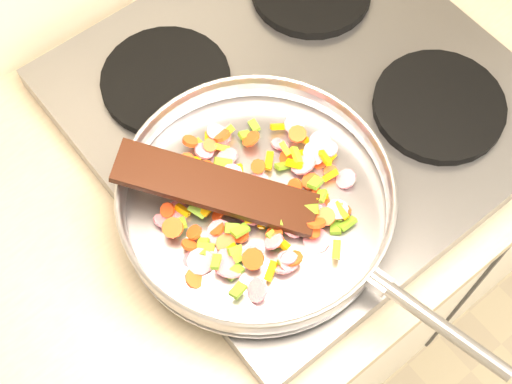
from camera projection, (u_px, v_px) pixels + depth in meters
cooktop at (300, 104)px, 1.05m from camera, size 0.60×0.60×0.04m
grate_fl at (289, 217)px, 0.94m from camera, size 0.19×0.19×0.02m
grate_fr at (439, 106)px, 1.02m from camera, size 0.19×0.19×0.02m
grate_bl at (166, 81)px, 1.04m from camera, size 0.19×0.19×0.02m
saute_pan at (257, 199)px, 0.91m from camera, size 0.39×0.55×0.05m
vegetable_heap at (254, 199)px, 0.92m from camera, size 0.28×0.26×0.05m
wooden_spatula at (217, 188)px, 0.89m from camera, size 0.21×0.24×0.06m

